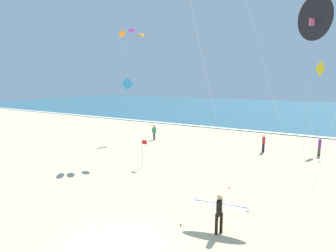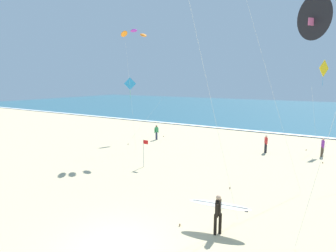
% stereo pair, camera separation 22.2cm
% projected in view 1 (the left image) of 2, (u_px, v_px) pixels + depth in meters
% --- Properties ---
extents(ground_plane, '(160.00, 160.00, 0.00)m').
position_uv_depth(ground_plane, '(116.00, 247.00, 10.16)').
color(ground_plane, beige).
extents(ocean_water, '(160.00, 60.00, 0.08)m').
position_uv_depth(ocean_water, '(289.00, 110.00, 58.39)').
color(ocean_water, '#2D6075').
rests_on(ocean_water, ground).
extents(shoreline_foam, '(160.00, 0.88, 0.01)m').
position_uv_depth(shoreline_foam, '(261.00, 132.00, 33.09)').
color(shoreline_foam, white).
rests_on(shoreline_foam, ocean_water).
extents(surfer_lead, '(2.65, 1.16, 1.71)m').
position_uv_depth(surfer_lead, '(220.00, 208.00, 11.10)').
color(surfer_lead, black).
rests_on(surfer_lead, ground).
extents(kite_delta_charcoal_mid, '(1.93, 1.73, 9.03)m').
position_uv_depth(kite_delta_charcoal_mid, '(316.00, 19.00, 8.81)').
color(kite_delta_charcoal_mid, black).
rests_on(kite_delta_charcoal_mid, ground).
extents(kite_arc_violet_high, '(3.55, 3.04, 10.47)m').
position_uv_depth(kite_arc_violet_high, '(132.00, 34.00, 22.08)').
color(kite_arc_violet_high, orange).
rests_on(kite_arc_violet_high, ground).
extents(kite_diamond_golden_distant, '(1.15, 2.21, 8.15)m').
position_uv_depth(kite_diamond_golden_distant, '(320.00, 70.00, 24.28)').
color(kite_diamond_golden_distant, yellow).
rests_on(kite_diamond_golden_distant, ground).
extents(kite_diamond_cobalt_close, '(2.49, 3.77, 6.64)m').
position_uv_depth(kite_diamond_cobalt_close, '(128.00, 85.00, 27.78)').
color(kite_diamond_cobalt_close, '#2D99DB').
rests_on(kite_diamond_cobalt_close, ground).
extents(bystander_green_top, '(0.30, 0.46, 1.59)m').
position_uv_depth(bystander_green_top, '(154.00, 132.00, 28.69)').
color(bystander_green_top, '#2D334C').
rests_on(bystander_green_top, ground).
extents(bystander_purple_top, '(0.25, 0.49, 1.59)m').
position_uv_depth(bystander_purple_top, '(319.00, 146.00, 22.50)').
color(bystander_purple_top, '#4C3D2D').
rests_on(bystander_purple_top, ground).
extents(bystander_red_top, '(0.32, 0.44, 1.59)m').
position_uv_depth(bystander_red_top, '(263.00, 143.00, 23.63)').
color(bystander_red_top, black).
rests_on(bystander_red_top, ground).
extents(lifeguard_flag, '(0.45, 0.05, 2.10)m').
position_uv_depth(lifeguard_flag, '(143.00, 150.00, 19.44)').
color(lifeguard_flag, silver).
rests_on(lifeguard_flag, ground).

